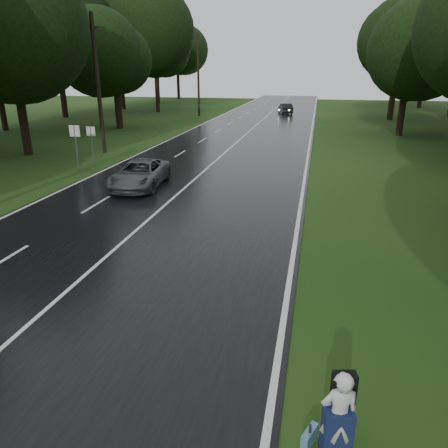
{
  "coord_description": "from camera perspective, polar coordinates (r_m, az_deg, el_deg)",
  "views": [
    {
      "loc": [
        6.23,
        -8.08,
        5.64
      ],
      "look_at": [
        3.63,
        3.93,
        1.1
      ],
      "focal_mm": 33.75,
      "sensor_mm": 36.0,
      "label": 1
    }
  ],
  "objects": [
    {
      "name": "tree_left_e",
      "position": [
        44.83,
        -13.9,
        12.48
      ],
      "size": [
        7.69,
        7.69,
        12.01
      ],
      "primitive_type": null,
      "color": "black",
      "rests_on": "ground"
    },
    {
      "name": "tree_left_d",
      "position": [
        32.84,
        -24.92,
        8.53
      ],
      "size": [
        8.85,
        8.85,
        13.83
      ],
      "primitive_type": null,
      "color": "black",
      "rests_on": "ground"
    },
    {
      "name": "grey_car",
      "position": [
        21.65,
        -11.31,
        6.68
      ],
      "size": [
        2.56,
        4.87,
        1.31
      ],
      "primitive_type": "imported",
      "rotation": [
        0.0,
        0.0,
        0.09
      ],
      "color": "#484B4D",
      "rests_on": "road"
    },
    {
      "name": "road",
      "position": [
        29.31,
        -0.3,
        9.23
      ],
      "size": [
        12.0,
        140.0,
        0.04
      ],
      "primitive_type": "cube",
      "color": "black",
      "rests_on": "ground"
    },
    {
      "name": "road_sign_a",
      "position": [
        26.29,
        -19.0,
        6.79
      ],
      "size": [
        0.63,
        0.1,
        2.64
      ],
      "primitive_type": null,
      "color": "white",
      "rests_on": "ground"
    },
    {
      "name": "road_sign_b",
      "position": [
        27.79,
        -17.15,
        7.67
      ],
      "size": [
        0.56,
        0.1,
        2.35
      ],
      "primitive_type": null,
      "color": "white",
      "rests_on": "ground"
    },
    {
      "name": "suitcase",
      "position": [
        7.62,
        11.48,
        -26.44
      ],
      "size": [
        0.27,
        0.42,
        0.29
      ],
      "primitive_type": "cube",
      "rotation": [
        0.0,
        0.0,
        5.87
      ],
      "color": "teal",
      "rests_on": "ground"
    },
    {
      "name": "tree_right_e",
      "position": [
        41.74,
        22.54,
        11.01
      ],
      "size": [
        7.72,
        7.72,
        12.06
      ],
      "primitive_type": null,
      "color": "black",
      "rests_on": "ground"
    },
    {
      "name": "ground",
      "position": [
        11.66,
        -22.45,
        -10.36
      ],
      "size": [
        160.0,
        160.0,
        0.0
      ],
      "primitive_type": "plane",
      "color": "#244213",
      "rests_on": "ground"
    },
    {
      "name": "far_car",
      "position": [
        58.58,
        8.31,
        15.24
      ],
      "size": [
        2.36,
        4.17,
        1.3
      ],
      "primitive_type": "imported",
      "rotation": [
        0.0,
        0.0,
        3.41
      ],
      "color": "black",
      "rests_on": "road"
    },
    {
      "name": "utility_pole_mid",
      "position": [
        31.77,
        -15.85,
        9.3
      ],
      "size": [
        1.8,
        0.28,
        9.1
      ],
      "primitive_type": null,
      "color": "black",
      "rests_on": "ground"
    },
    {
      "name": "lane_center",
      "position": [
        29.31,
        -0.3,
        9.27
      ],
      "size": [
        0.12,
        140.0,
        0.01
      ],
      "primitive_type": "cube",
      "color": "silver",
      "rests_on": "road"
    },
    {
      "name": "tree_right_f",
      "position": [
        54.61,
        21.49,
        13.0
      ],
      "size": [
        10.17,
        10.17,
        15.89
      ],
      "primitive_type": null,
      "color": "black",
      "rests_on": "ground"
    },
    {
      "name": "hitchhiker",
      "position": [
        7.16,
        15.25,
        -24.0
      ],
      "size": [
        0.64,
        0.6,
        1.57
      ],
      "color": "silver",
      "rests_on": "ground"
    },
    {
      "name": "tree_left_f",
      "position": [
        61.06,
        -8.92,
        14.75
      ],
      "size": [
        11.38,
        11.38,
        17.78
      ],
      "primitive_type": null,
      "color": "black",
      "rests_on": "ground"
    },
    {
      "name": "utility_pole_far",
      "position": [
        55.38,
        -3.39,
        14.41
      ],
      "size": [
        1.8,
        0.28,
        9.65
      ],
      "primitive_type": null,
      "color": "black",
      "rests_on": "ground"
    }
  ]
}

